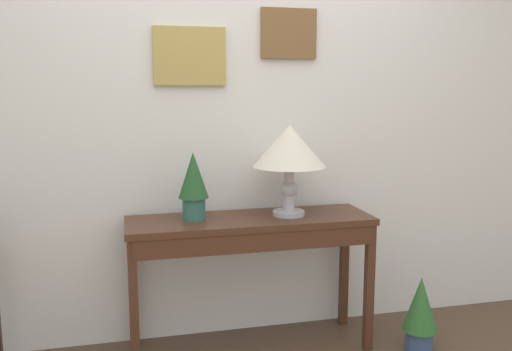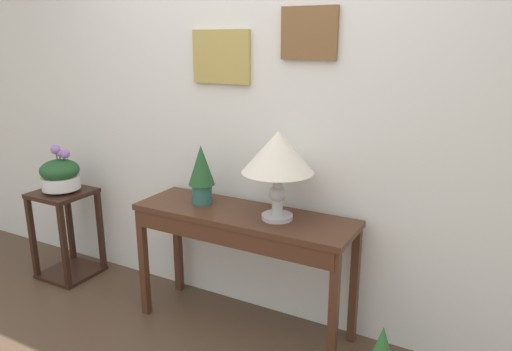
{
  "view_description": "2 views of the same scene",
  "coord_description": "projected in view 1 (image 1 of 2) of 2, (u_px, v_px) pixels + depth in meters",
  "views": [
    {
      "loc": [
        -0.61,
        -1.68,
        1.43
      ],
      "look_at": [
        0.07,
        1.08,
        0.98
      ],
      "focal_mm": 37.78,
      "sensor_mm": 36.0,
      "label": 1
    },
    {
      "loc": [
        1.34,
        -1.17,
        1.71
      ],
      "look_at": [
        0.06,
        1.17,
        0.95
      ],
      "focal_mm": 33.56,
      "sensor_mm": 36.0,
      "label": 2
    }
  ],
  "objects": [
    {
      "name": "back_wall_with_art",
      "position": [
        232.0,
        95.0,
        3.07
      ],
      "size": [
        9.0,
        0.13,
        2.8
      ],
      "color": "silver",
      "rests_on": "ground"
    },
    {
      "name": "console_table",
      "position": [
        251.0,
        237.0,
        2.89
      ],
      "size": [
        1.32,
        0.41,
        0.75
      ],
      "color": "#472819",
      "rests_on": "ground"
    },
    {
      "name": "table_lamp",
      "position": [
        289.0,
        149.0,
        2.89
      ],
      "size": [
        0.4,
        0.4,
        0.49
      ],
      "color": "#B7B7BC",
      "rests_on": "console_table"
    },
    {
      "name": "potted_plant_on_console",
      "position": [
        193.0,
        183.0,
        2.81
      ],
      "size": [
        0.16,
        0.16,
        0.36
      ],
      "color": "#2D665B",
      "rests_on": "console_table"
    },
    {
      "name": "potted_plant_floor",
      "position": [
        420.0,
        311.0,
        2.94
      ],
      "size": [
        0.19,
        0.19,
        0.42
      ],
      "color": "#3D5684",
      "rests_on": "ground"
    }
  ]
}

